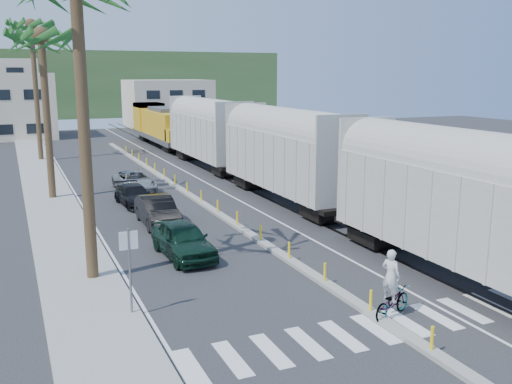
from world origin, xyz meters
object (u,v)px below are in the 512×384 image
at_px(street_sign, 129,259).
at_px(car_lead, 183,239).
at_px(car_second, 157,211).
at_px(cyclist, 392,296).

xyz_separation_m(street_sign, car_lead, (3.34, 5.39, -1.19)).
bearing_deg(car_second, street_sign, -107.24).
bearing_deg(street_sign, car_second, 71.99).
distance_m(street_sign, cyclist, 8.62).
height_order(street_sign, car_second, street_sign).
height_order(car_second, cyclist, cyclist).
relative_size(street_sign, car_lead, 0.64).
height_order(car_lead, cyclist, cyclist).
bearing_deg(car_second, car_lead, -91.81).
distance_m(car_second, cyclist, 15.08).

